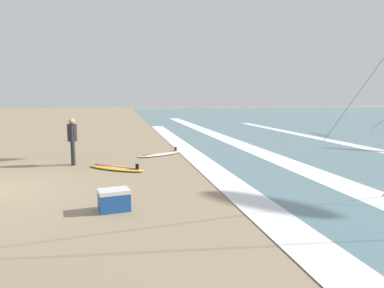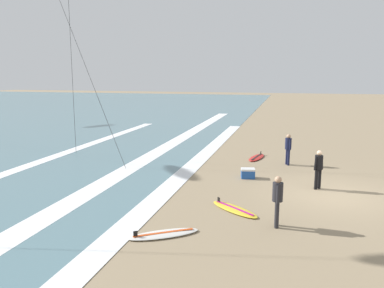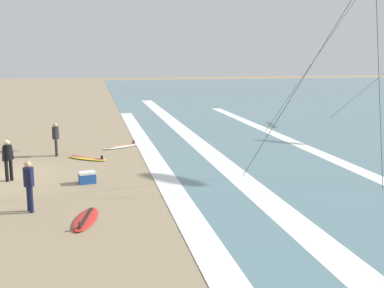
% 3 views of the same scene
% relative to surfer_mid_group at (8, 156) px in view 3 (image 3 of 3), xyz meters
% --- Properties ---
extents(wave_foam_shoreline, '(38.25, 0.90, 0.01)m').
position_rel_surfer_mid_group_xyz_m(wave_foam_shoreline, '(-1.29, 5.90, -0.94)').
color(wave_foam_shoreline, white).
rests_on(wave_foam_shoreline, ocean_surface).
extents(wave_foam_mid_break, '(59.16, 1.05, 0.01)m').
position_rel_surfer_mid_group_xyz_m(wave_foam_mid_break, '(-1.36, 8.79, -0.94)').
color(wave_foam_mid_break, white).
rests_on(wave_foam_mid_break, ocean_surface).
extents(wave_foam_outer_break, '(39.73, 0.77, 0.01)m').
position_rel_surfer_mid_group_xyz_m(wave_foam_outer_break, '(-2.38, 14.00, -0.94)').
color(wave_foam_outer_break, white).
rests_on(wave_foam_outer_break, ocean_surface).
extents(surfer_mid_group, '(0.43, 0.42, 1.60)m').
position_rel_surfer_mid_group_xyz_m(surfer_mid_group, '(0.00, 0.00, 0.00)').
color(surfer_mid_group, black).
rests_on(surfer_mid_group, ground).
extents(surfer_left_far, '(0.51, 0.32, 1.60)m').
position_rel_surfer_mid_group_xyz_m(surfer_left_far, '(-4.39, 1.46, 0.00)').
color(surfer_left_far, '#232328').
rests_on(surfer_left_far, ground).
extents(surfer_right_near, '(0.50, 0.32, 1.60)m').
position_rel_surfer_mid_group_xyz_m(surfer_right_near, '(3.98, 1.23, 0.00)').
color(surfer_right_near, '#141938').
rests_on(surfer_right_near, ground).
extents(surfboard_foreground_flat, '(1.77, 2.02, 0.25)m').
position_rel_surfer_mid_group_xyz_m(surfboard_foreground_flat, '(-3.31, 2.92, -0.91)').
color(surfboard_foreground_flat, yellow).
rests_on(surfboard_foreground_flat, ground).
extents(surfboard_near_water, '(1.65, 2.09, 0.25)m').
position_rel_surfer_mid_group_xyz_m(surfboard_near_water, '(-5.88, 4.61, -0.91)').
color(surfboard_near_water, silver).
rests_on(surfboard_near_water, ground).
extents(surfboard_left_pile, '(2.18, 1.01, 0.25)m').
position_rel_surfer_mid_group_xyz_m(surfboard_left_pile, '(5.14, 2.90, -0.91)').
color(surfboard_left_pile, red).
rests_on(surfboard_left_pile, ground).
extents(cooler_box, '(0.56, 0.69, 0.44)m').
position_rel_surfer_mid_group_xyz_m(cooler_box, '(0.94, 2.92, -0.74)').
color(cooler_box, '#1E4C9E').
rests_on(cooler_box, ground).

